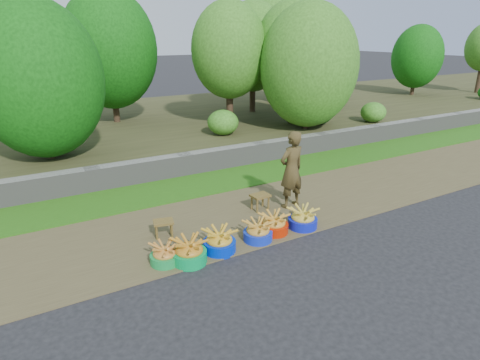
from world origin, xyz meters
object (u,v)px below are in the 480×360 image
basin_c (219,242)px  stool_right (260,198)px  basin_e (274,224)px  basin_f (303,219)px  stool_left (164,224)px  basin_b (189,252)px  vendor_woman (291,170)px  basin_d (258,232)px  basin_a (165,255)px

basin_c → stool_right: 1.80m
basin_e → basin_f: bearing=-8.5°
basin_c → stool_left: basin_c is taller
basin_c → stool_left: 1.11m
basin_b → basin_e: basin_b is taller
basin_b → stool_right: basin_b is taller
stool_left → stool_right: 2.09m
basin_e → vendor_woman: 1.39m
vendor_woman → stool_right: bearing=-21.4°
basin_b → basin_d: 1.30m
basin_c → stool_left: (-0.63, 0.91, 0.08)m
basin_d → stool_right: 1.29m
stool_left → basin_e: bearing=-24.8°
vendor_woman → basin_a: bearing=8.7°
stool_right → basin_f: bearing=-76.0°
vendor_woman → basin_e: bearing=33.7°
vendor_woman → basin_b: bearing=13.4°
basin_c → basin_f: 1.72m
basin_a → basin_b: 0.38m
basin_d → stool_left: 1.65m
basin_b → stool_left: 0.98m
basin_e → basin_b: bearing=-174.5°
basin_b → basin_f: size_ratio=1.02×
vendor_woman → stool_left: bearing=-6.9°
stool_left → stool_right: size_ratio=1.03×
stool_left → vendor_woman: (2.71, -0.02, 0.55)m
vendor_woman → basin_d: bearing=27.2°
basin_e → stool_left: 1.95m
stool_left → basin_d: bearing=-33.7°
stool_right → basin_d: bearing=-124.0°
basin_d → vendor_woman: 1.74m
basin_c → vendor_woman: size_ratio=0.34×
basin_d → basin_e: size_ratio=0.97×
basin_b → basin_c: 0.56m
basin_a → vendor_woman: bearing=15.2°
basin_a → basin_d: bearing=-2.9°
basin_c → basin_f: (1.72, 0.01, -0.00)m
basin_f → stool_left: bearing=159.0°
basin_f → vendor_woman: vendor_woman is taller
basin_e → stool_left: (-1.77, 0.82, 0.09)m
stool_right → stool_left: bearing=-175.9°
basin_c → basin_f: bearing=0.3°
basin_b → basin_c: size_ratio=1.02×
basin_f → vendor_woman: bearing=67.7°
basin_a → vendor_woman: (2.99, 0.81, 0.66)m
stool_right → vendor_woman: bearing=-14.8°
basin_a → vendor_woman: 3.17m
basin_e → basin_f: 0.59m
basin_d → basin_f: (0.98, 0.01, 0.01)m
basin_c → vendor_woman: 2.35m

